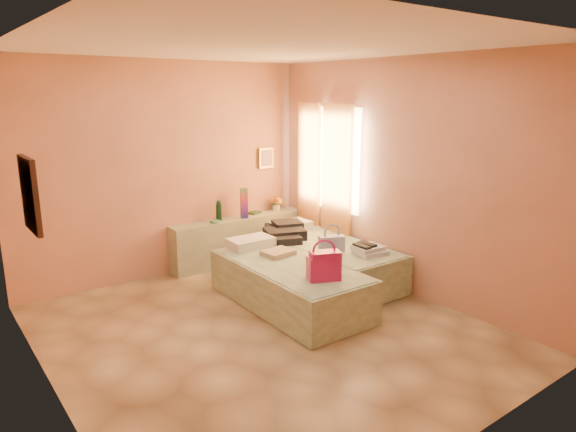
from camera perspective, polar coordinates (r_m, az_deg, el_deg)
name	(u,v)px	position (r m, az deg, el deg)	size (l,w,h in m)	color
ground	(266,331)	(5.40, -2.46, -12.69)	(4.50, 4.50, 0.00)	tan
room_walls	(250,151)	(5.46, -4.27, 7.23)	(4.02, 4.51, 2.81)	tan
headboard_ledge	(239,240)	(7.43, -5.50, -2.62)	(2.05, 0.30, 0.65)	#ADB695
bed_left	(289,284)	(5.91, 0.12, -7.61)	(0.90, 2.00, 0.50)	#B5D2A9
bed_right	(328,261)	(6.71, 4.44, -5.05)	(0.90, 2.00, 0.50)	#B5D2A9
water_bottle	(219,211)	(7.14, -7.70, 0.51)	(0.08, 0.08, 0.28)	#143824
rainbow_box	(244,203)	(7.27, -4.91, 1.41)	(0.09, 0.09, 0.43)	#AF1557
small_dish	(215,222)	(7.09, -8.10, -0.62)	(0.13, 0.13, 0.03)	#468061
green_book	(254,213)	(7.56, -3.76, 0.37)	(0.18, 0.13, 0.03)	#2A4F2E
flower_vase	(276,202)	(7.71, -1.29, 1.52)	(0.20, 0.20, 0.26)	silver
magenta_handbag	(324,265)	(5.31, 3.99, -5.49)	(0.33, 0.19, 0.31)	#AF1557
khaki_garment	(278,253)	(6.12, -1.11, -4.11)	(0.35, 0.28, 0.06)	tan
clothes_pile	(287,232)	(6.81, -0.06, -1.77)	(0.56, 0.56, 0.17)	black
blue_handbag	(332,244)	(6.25, 4.86, -3.10)	(0.31, 0.13, 0.20)	#39508A
towel_stack	(370,250)	(6.24, 9.15, -3.74)	(0.35, 0.30, 0.10)	silver
sandal_pair	(365,245)	(6.20, 8.57, -3.22)	(0.18, 0.24, 0.03)	black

